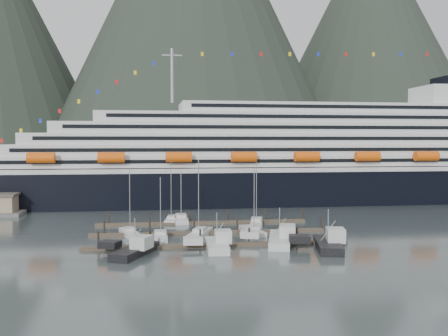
{
  "coord_description": "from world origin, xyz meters",
  "views": [
    {
      "loc": [
        -17.19,
        -102.26,
        19.0
      ],
      "look_at": [
        0.82,
        22.0,
        12.42
      ],
      "focal_mm": 42.0,
      "sensor_mm": 36.0,
      "label": 1
    }
  ],
  "objects_px": {
    "sailboat_f": "(181,220)",
    "cruise_ship": "(302,163)",
    "sailboat_e": "(172,220)",
    "sailboat_g": "(256,223)",
    "sailboat_b": "(200,234)",
    "sailboat_c": "(161,236)",
    "trawler_c": "(279,239)",
    "trawler_a": "(134,250)",
    "sailboat_a": "(129,233)",
    "trawler_d": "(327,244)",
    "sailboat_d": "(252,231)",
    "trawler_b": "(216,244)"
  },
  "relations": [
    {
      "from": "sailboat_f",
      "to": "cruise_ship",
      "type": "bearing_deg",
      "value": -48.14
    },
    {
      "from": "sailboat_e",
      "to": "sailboat_g",
      "type": "relative_size",
      "value": 1.0
    },
    {
      "from": "cruise_ship",
      "to": "sailboat_b",
      "type": "bearing_deg",
      "value": -124.36
    },
    {
      "from": "sailboat_b",
      "to": "sailboat_c",
      "type": "bearing_deg",
      "value": 119.71
    },
    {
      "from": "sailboat_g",
      "to": "sailboat_e",
      "type": "bearing_deg",
      "value": 83.23
    },
    {
      "from": "trawler_c",
      "to": "trawler_a",
      "type": "bearing_deg",
      "value": 117.84
    },
    {
      "from": "sailboat_a",
      "to": "cruise_ship",
      "type": "bearing_deg",
      "value": -58.95
    },
    {
      "from": "sailboat_f",
      "to": "sailboat_g",
      "type": "bearing_deg",
      "value": -111.62
    },
    {
      "from": "trawler_a",
      "to": "sailboat_a",
      "type": "bearing_deg",
      "value": 29.33
    },
    {
      "from": "sailboat_a",
      "to": "sailboat_g",
      "type": "relative_size",
      "value": 0.93
    },
    {
      "from": "sailboat_f",
      "to": "trawler_d",
      "type": "xyz_separation_m",
      "value": [
        23.43,
        -34.96,
        0.53
      ]
    },
    {
      "from": "sailboat_d",
      "to": "trawler_b",
      "type": "height_order",
      "value": "sailboat_d"
    },
    {
      "from": "sailboat_d",
      "to": "sailboat_c",
      "type": "bearing_deg",
      "value": 91.88
    },
    {
      "from": "trawler_d",
      "to": "trawler_a",
      "type": "bearing_deg",
      "value": 102.67
    },
    {
      "from": "sailboat_a",
      "to": "sailboat_c",
      "type": "height_order",
      "value": "sailboat_a"
    },
    {
      "from": "sailboat_a",
      "to": "sailboat_b",
      "type": "distance_m",
      "value": 14.4
    },
    {
      "from": "sailboat_f",
      "to": "trawler_a",
      "type": "height_order",
      "value": "sailboat_f"
    },
    {
      "from": "trawler_c",
      "to": "sailboat_a",
      "type": "bearing_deg",
      "value": 79.91
    },
    {
      "from": "sailboat_b",
      "to": "sailboat_e",
      "type": "height_order",
      "value": "sailboat_b"
    },
    {
      "from": "sailboat_b",
      "to": "trawler_b",
      "type": "relative_size",
      "value": 1.41
    },
    {
      "from": "sailboat_b",
      "to": "sailboat_e",
      "type": "distance_m",
      "value": 19.92
    },
    {
      "from": "sailboat_c",
      "to": "sailboat_e",
      "type": "height_order",
      "value": "sailboat_e"
    },
    {
      "from": "sailboat_c",
      "to": "trawler_d",
      "type": "xyz_separation_m",
      "value": [
        28.66,
        -14.36,
        0.56
      ]
    },
    {
      "from": "sailboat_b",
      "to": "trawler_c",
      "type": "height_order",
      "value": "sailboat_b"
    },
    {
      "from": "sailboat_c",
      "to": "trawler_d",
      "type": "bearing_deg",
      "value": -115.98
    },
    {
      "from": "sailboat_b",
      "to": "trawler_a",
      "type": "height_order",
      "value": "sailboat_b"
    },
    {
      "from": "sailboat_g",
      "to": "sailboat_c",
      "type": "bearing_deg",
      "value": 135.26
    },
    {
      "from": "sailboat_e",
      "to": "trawler_c",
      "type": "xyz_separation_m",
      "value": [
        18.39,
        -28.91,
        0.5
      ]
    },
    {
      "from": "trawler_a",
      "to": "sailboat_e",
      "type": "bearing_deg",
      "value": 12.28
    },
    {
      "from": "cruise_ship",
      "to": "trawler_a",
      "type": "distance_m",
      "value": 86.44
    },
    {
      "from": "sailboat_c",
      "to": "sailboat_a",
      "type": "bearing_deg",
      "value": 54.36
    },
    {
      "from": "cruise_ship",
      "to": "sailboat_c",
      "type": "xyz_separation_m",
      "value": [
        -44.96,
        -55.55,
        -11.63
      ]
    },
    {
      "from": "sailboat_c",
      "to": "trawler_c",
      "type": "relative_size",
      "value": 0.84
    },
    {
      "from": "trawler_d",
      "to": "sailboat_c",
      "type": "bearing_deg",
      "value": 76.1
    },
    {
      "from": "trawler_b",
      "to": "trawler_d",
      "type": "xyz_separation_m",
      "value": [
        19.29,
        -2.47,
        0.06
      ]
    },
    {
      "from": "sailboat_b",
      "to": "sailboat_g",
      "type": "bearing_deg",
      "value": -27.7
    },
    {
      "from": "sailboat_a",
      "to": "trawler_c",
      "type": "bearing_deg",
      "value": -128.82
    },
    {
      "from": "sailboat_a",
      "to": "sailboat_b",
      "type": "xyz_separation_m",
      "value": [
        14.02,
        -3.28,
        0.02
      ]
    },
    {
      "from": "sailboat_e",
      "to": "sailboat_g",
      "type": "height_order",
      "value": "sailboat_e"
    },
    {
      "from": "trawler_a",
      "to": "sailboat_b",
      "type": "bearing_deg",
      "value": -13.98
    },
    {
      "from": "sailboat_a",
      "to": "sailboat_d",
      "type": "bearing_deg",
      "value": -107.65
    },
    {
      "from": "sailboat_f",
      "to": "sailboat_d",
      "type": "bearing_deg",
      "value": -142.05
    },
    {
      "from": "sailboat_b",
      "to": "sailboat_e",
      "type": "bearing_deg",
      "value": 34.46
    },
    {
      "from": "sailboat_b",
      "to": "trawler_a",
      "type": "relative_size",
      "value": 1.25
    },
    {
      "from": "cruise_ship",
      "to": "trawler_d",
      "type": "relative_size",
      "value": 15.48
    },
    {
      "from": "trawler_d",
      "to": "sailboat_a",
      "type": "bearing_deg",
      "value": 74.24
    },
    {
      "from": "cruise_ship",
      "to": "trawler_a",
      "type": "relative_size",
      "value": 16.63
    },
    {
      "from": "sailboat_e",
      "to": "sailboat_f",
      "type": "bearing_deg",
      "value": -81.16
    },
    {
      "from": "sailboat_c",
      "to": "sailboat_f",
      "type": "distance_m",
      "value": 21.25
    },
    {
      "from": "sailboat_e",
      "to": "trawler_c",
      "type": "relative_size",
      "value": 0.99
    }
  ]
}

